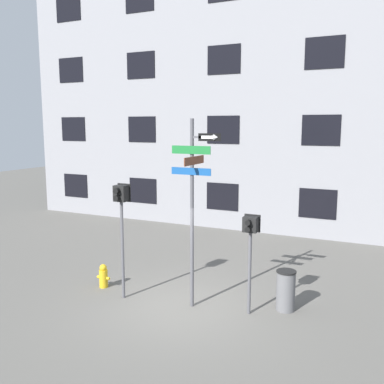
{
  "coord_description": "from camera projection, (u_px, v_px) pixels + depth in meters",
  "views": [
    {
      "loc": [
        4.52,
        -8.98,
        4.48
      ],
      "look_at": [
        0.22,
        0.21,
        2.89
      ],
      "focal_mm": 40.0,
      "sensor_mm": 36.0,
      "label": 1
    }
  ],
  "objects": [
    {
      "name": "pedestrian_signal_right",
      "position": [
        250.0,
        237.0,
        9.98
      ],
      "size": [
        0.39,
        0.4,
        2.41
      ],
      "color": "#4C4C51",
      "rests_on": "ground_plane"
    },
    {
      "name": "pedestrian_signal_left",
      "position": [
        121.0,
        209.0,
        10.85
      ],
      "size": [
        0.39,
        0.4,
        3.01
      ],
      "color": "#4C4C51",
      "rests_on": "ground_plane"
    },
    {
      "name": "street_sign_pole",
      "position": [
        194.0,
        196.0,
        10.25
      ],
      "size": [
        1.25,
        1.08,
        4.63
      ],
      "color": "#4C4C51",
      "rests_on": "ground_plane"
    },
    {
      "name": "building_facade",
      "position": [
        273.0,
        94.0,
        17.23
      ],
      "size": [
        24.0,
        0.64,
        11.44
      ],
      "color": "gray",
      "rests_on": "ground_plane"
    },
    {
      "name": "ground_plane",
      "position": [
        180.0,
        307.0,
        10.62
      ],
      "size": [
        60.0,
        60.0,
        0.0
      ],
      "primitive_type": "plane",
      "color": "#595651"
    },
    {
      "name": "fire_hydrant",
      "position": [
        103.0,
        276.0,
        11.9
      ],
      "size": [
        0.4,
        0.24,
        0.66
      ],
      "color": "gold",
      "rests_on": "ground_plane"
    },
    {
      "name": "trash_bin",
      "position": [
        286.0,
        290.0,
        10.39
      ],
      "size": [
        0.48,
        0.48,
        1.0
      ],
      "color": "#59595B",
      "rests_on": "ground_plane"
    }
  ]
}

